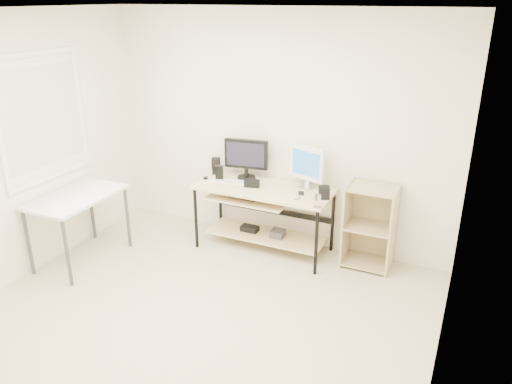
{
  "coord_description": "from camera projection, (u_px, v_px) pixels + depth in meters",
  "views": [
    {
      "loc": [
        2.06,
        -2.97,
        2.7
      ],
      "look_at": [
        0.07,
        1.3,
        0.83
      ],
      "focal_mm": 35.0,
      "sensor_mm": 36.0,
      "label": 1
    }
  ],
  "objects": [
    {
      "name": "speaker_right",
      "position": [
        324.0,
        192.0,
        5.11
      ],
      "size": [
        0.14,
        0.14,
        0.13
      ],
      "primitive_type": "cube",
      "rotation": [
        0.0,
        0.0,
        0.4
      ],
      "color": "black",
      "rests_on": "desk"
    },
    {
      "name": "side_table",
      "position": [
        77.0,
        203.0,
        5.22
      ],
      "size": [
        0.6,
        1.0,
        0.75
      ],
      "color": "silver",
      "rests_on": "ground"
    },
    {
      "name": "white_imac",
      "position": [
        307.0,
        164.0,
        5.3
      ],
      "size": [
        0.43,
        0.19,
        0.47
      ],
      "rotation": [
        0.0,
        0.0,
        -0.33
      ],
      "color": "silver",
      "rests_on": "desk"
    },
    {
      "name": "center_speaker",
      "position": [
        252.0,
        183.0,
        5.42
      ],
      "size": [
        0.18,
        0.11,
        0.08
      ],
      "primitive_type": "cube",
      "rotation": [
        0.0,
        0.0,
        0.23
      ],
      "color": "black",
      "rests_on": "desk"
    },
    {
      "name": "speaker_left",
      "position": [
        216.0,
        165.0,
        5.81
      ],
      "size": [
        0.12,
        0.12,
        0.19
      ],
      "rotation": [
        0.0,
        0.0,
        0.4
      ],
      "color": "black",
      "rests_on": "desk"
    },
    {
      "name": "desk",
      "position": [
        262.0,
        205.0,
        5.52
      ],
      "size": [
        1.5,
        0.65,
        0.75
      ],
      "color": "beige",
      "rests_on": "ground"
    },
    {
      "name": "audio_controller",
      "position": [
        219.0,
        173.0,
        5.61
      ],
      "size": [
        0.1,
        0.08,
        0.17
      ],
      "primitive_type": "cube",
      "rotation": [
        0.0,
        0.0,
        0.37
      ],
      "color": "black",
      "rests_on": "desk"
    },
    {
      "name": "drinking_glass",
      "position": [
        318.0,
        201.0,
        4.89
      ],
      "size": [
        0.08,
        0.08,
        0.13
      ],
      "primitive_type": "cylinder",
      "rotation": [
        0.0,
        0.0,
        -0.21
      ],
      "color": "white",
      "rests_on": "coaster"
    },
    {
      "name": "black_monitor",
      "position": [
        246.0,
        156.0,
        5.59
      ],
      "size": [
        0.5,
        0.21,
        0.46
      ],
      "rotation": [
        0.0,
        0.0,
        0.16
      ],
      "color": "black",
      "rests_on": "desk"
    },
    {
      "name": "smartphone",
      "position": [
        301.0,
        193.0,
        5.25
      ],
      "size": [
        0.09,
        0.12,
        0.01
      ],
      "primitive_type": "cube",
      "rotation": [
        0.0,
        0.0,
        0.36
      ],
      "color": "black",
      "rests_on": "desk"
    },
    {
      "name": "coaster",
      "position": [
        317.0,
        207.0,
        4.92
      ],
      "size": [
        0.1,
        0.1,
        0.01
      ],
      "primitive_type": "cylinder",
      "rotation": [
        0.0,
        0.0,
        -0.21
      ],
      "color": "#A9754C",
      "rests_on": "desk"
    },
    {
      "name": "volume_puck",
      "position": [
        206.0,
        178.0,
        5.67
      ],
      "size": [
        0.06,
        0.06,
        0.02
      ],
      "primitive_type": "cylinder",
      "rotation": [
        0.0,
        0.0,
        -0.09
      ],
      "color": "black",
      "rests_on": "desk"
    },
    {
      "name": "mouse",
      "position": [
        297.0,
        197.0,
        5.12
      ],
      "size": [
        0.09,
        0.11,
        0.03
      ],
      "primitive_type": "ellipsoid",
      "rotation": [
        0.0,
        0.0,
        -0.32
      ],
      "color": "#BABAC0",
      "rests_on": "desk"
    },
    {
      "name": "room",
      "position": [
        165.0,
        184.0,
        3.91
      ],
      "size": [
        4.01,
        4.01,
        2.62
      ],
      "color": "beige",
      "rests_on": "ground"
    },
    {
      "name": "shelf_unit",
      "position": [
        370.0,
        225.0,
        5.22
      ],
      "size": [
        0.5,
        0.4,
        0.9
      ],
      "color": "tan",
      "rests_on": "ground"
    },
    {
      "name": "keyboard",
      "position": [
        229.0,
        181.0,
        5.58
      ],
      "size": [
        0.46,
        0.18,
        0.02
      ],
      "primitive_type": "cube",
      "rotation": [
        0.0,
        0.0,
        0.11
      ],
      "color": "silver",
      "rests_on": "desk"
    }
  ]
}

